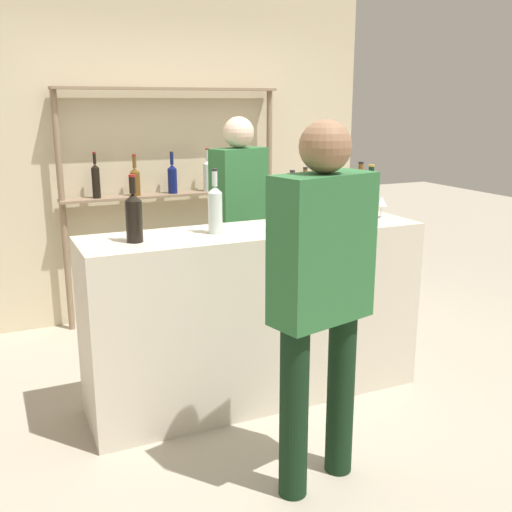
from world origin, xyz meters
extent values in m
plane|color=#B2A893|center=(0.00, 0.00, 0.00)|extent=(16.00, 16.00, 0.00)
cube|color=beige|center=(0.00, 0.00, 0.54)|extent=(2.07, 0.54, 1.08)
cube|color=beige|center=(0.00, 1.87, 1.40)|extent=(3.67, 0.12, 2.80)
cylinder|color=#897056|center=(-0.90, 1.69, 0.97)|extent=(0.05, 0.05, 1.93)
cylinder|color=#897056|center=(0.90, 1.69, 0.97)|extent=(0.05, 0.05, 1.93)
cube|color=#897056|center=(0.00, 1.69, 1.92)|extent=(1.85, 0.18, 0.02)
cube|color=#897056|center=(0.00, 1.69, 1.06)|extent=(1.85, 0.18, 0.02)
cylinder|color=black|center=(-0.63, 1.69, 1.19)|extent=(0.06, 0.06, 0.24)
cone|color=black|center=(-0.63, 1.69, 1.33)|extent=(0.06, 0.06, 0.03)
cylinder|color=black|center=(-0.63, 1.69, 1.38)|extent=(0.02, 0.02, 0.09)
cylinder|color=maroon|center=(-0.63, 1.69, 1.43)|extent=(0.03, 0.03, 0.01)
cylinder|color=brown|center=(-0.31, 1.69, 1.17)|extent=(0.08, 0.08, 0.19)
cone|color=brown|center=(-0.31, 1.69, 1.28)|extent=(0.08, 0.08, 0.04)
cylinder|color=brown|center=(-0.31, 1.69, 1.35)|extent=(0.03, 0.03, 0.10)
cylinder|color=maroon|center=(-0.31, 1.69, 1.40)|extent=(0.03, 0.03, 0.01)
cylinder|color=#0F1956|center=(0.00, 1.69, 1.17)|extent=(0.08, 0.08, 0.20)
cone|color=#0F1956|center=(0.00, 1.69, 1.29)|extent=(0.08, 0.08, 0.04)
cylinder|color=#0F1956|center=(0.00, 1.69, 1.36)|extent=(0.03, 0.03, 0.10)
cylinder|color=#232328|center=(0.00, 1.69, 1.41)|extent=(0.03, 0.03, 0.01)
cylinder|color=silver|center=(0.31, 1.69, 1.19)|extent=(0.08, 0.08, 0.23)
cone|color=silver|center=(0.31, 1.69, 1.32)|extent=(0.08, 0.08, 0.04)
cylinder|color=silver|center=(0.31, 1.69, 1.38)|extent=(0.03, 0.03, 0.09)
cylinder|color=maroon|center=(0.31, 1.69, 1.43)|extent=(0.03, 0.03, 0.01)
cylinder|color=black|center=(0.63, 1.69, 1.17)|extent=(0.08, 0.08, 0.20)
cone|color=black|center=(0.63, 1.69, 1.29)|extent=(0.08, 0.08, 0.04)
cylinder|color=black|center=(0.63, 1.69, 1.36)|extent=(0.03, 0.03, 0.09)
cylinder|color=maroon|center=(0.63, 1.69, 1.41)|extent=(0.03, 0.03, 0.01)
cylinder|color=brown|center=(0.42, 0.16, 1.19)|extent=(0.07, 0.07, 0.21)
cone|color=brown|center=(0.42, 0.16, 1.31)|extent=(0.07, 0.07, 0.03)
cylinder|color=brown|center=(0.42, 0.16, 1.37)|extent=(0.03, 0.03, 0.08)
cylinder|color=#232328|center=(0.42, 0.16, 1.41)|extent=(0.03, 0.03, 0.01)
cylinder|color=black|center=(0.69, -0.16, 1.19)|extent=(0.09, 0.09, 0.22)
cone|color=black|center=(0.69, -0.16, 1.32)|extent=(0.09, 0.09, 0.04)
cylinder|color=black|center=(0.69, -0.16, 1.39)|extent=(0.03, 0.03, 0.10)
cylinder|color=gold|center=(0.69, -0.16, 1.45)|extent=(0.04, 0.04, 0.01)
cylinder|color=silver|center=(-0.26, 0.00, 1.20)|extent=(0.08, 0.08, 0.24)
cone|color=silver|center=(-0.26, 0.00, 1.34)|extent=(0.08, 0.08, 0.04)
cylinder|color=silver|center=(-0.26, 0.00, 1.40)|extent=(0.03, 0.03, 0.09)
cylinder|color=#232328|center=(-0.26, 0.00, 1.45)|extent=(0.03, 0.03, 0.01)
cylinder|color=brown|center=(0.26, 0.05, 1.18)|extent=(0.08, 0.08, 0.20)
cone|color=brown|center=(0.26, 0.05, 1.30)|extent=(0.08, 0.08, 0.04)
cylinder|color=brown|center=(0.26, 0.05, 1.36)|extent=(0.03, 0.03, 0.09)
cylinder|color=#232328|center=(0.26, 0.05, 1.41)|extent=(0.03, 0.03, 0.01)
cylinder|color=brown|center=(0.82, 0.14, 1.20)|extent=(0.09, 0.09, 0.22)
cone|color=brown|center=(0.82, 0.14, 1.33)|extent=(0.09, 0.09, 0.04)
cylinder|color=brown|center=(0.82, 0.14, 1.39)|extent=(0.03, 0.03, 0.08)
cylinder|color=black|center=(0.82, 0.14, 1.43)|extent=(0.03, 0.03, 0.01)
cylinder|color=black|center=(-0.73, -0.03, 1.20)|extent=(0.09, 0.09, 0.22)
cone|color=black|center=(-0.73, -0.03, 1.33)|extent=(0.09, 0.09, 0.04)
cylinder|color=black|center=(-0.73, -0.03, 1.39)|extent=(0.03, 0.03, 0.09)
cylinder|color=maroon|center=(-0.73, -0.03, 1.44)|extent=(0.04, 0.04, 0.01)
cylinder|color=silver|center=(0.90, 0.00, 1.09)|extent=(0.06, 0.06, 0.00)
cylinder|color=silver|center=(0.90, 0.00, 1.13)|extent=(0.01, 0.01, 0.08)
cone|color=silver|center=(0.90, 0.00, 1.19)|extent=(0.08, 0.08, 0.06)
cylinder|color=#B2B2B7|center=(0.53, 0.02, 1.18)|extent=(0.20, 0.20, 0.19)
cylinder|color=#B2B2B7|center=(0.53, 0.02, 1.28)|extent=(0.21, 0.21, 0.01)
cylinder|color=silver|center=(0.74, 0.00, 1.17)|extent=(0.13, 0.13, 0.17)
sphere|color=tan|center=(0.77, 0.00, 1.13)|extent=(0.02, 0.02, 0.02)
sphere|color=tan|center=(0.71, -0.02, 1.10)|extent=(0.02, 0.02, 0.02)
sphere|color=tan|center=(0.78, -0.01, 1.15)|extent=(0.02, 0.02, 0.02)
sphere|color=tan|center=(0.69, -0.02, 1.10)|extent=(0.02, 0.02, 0.02)
sphere|color=tan|center=(0.74, 0.04, 1.13)|extent=(0.02, 0.02, 0.02)
sphere|color=tan|center=(0.70, 0.03, 1.15)|extent=(0.02, 0.02, 0.02)
sphere|color=tan|center=(0.70, -0.01, 1.16)|extent=(0.02, 0.02, 0.02)
sphere|color=tan|center=(0.70, 0.05, 1.13)|extent=(0.02, 0.02, 0.02)
cylinder|color=black|center=(0.05, -0.89, 0.42)|extent=(0.14, 0.14, 0.85)
cylinder|color=black|center=(-0.25, -0.96, 0.42)|extent=(0.14, 0.14, 0.85)
cube|color=#2D6B38|center=(-0.10, -0.93, 1.18)|extent=(0.52, 0.32, 0.67)
sphere|color=#936B4C|center=(-0.10, -0.93, 1.63)|extent=(0.23, 0.23, 0.23)
cylinder|color=black|center=(0.14, 0.86, 0.42)|extent=(0.12, 0.12, 0.83)
cylinder|color=black|center=(0.40, 0.95, 0.42)|extent=(0.12, 0.12, 0.83)
cube|color=#2D6B38|center=(0.27, 0.90, 1.16)|extent=(0.47, 0.32, 0.66)
sphere|color=beige|center=(0.27, 0.90, 1.60)|extent=(0.23, 0.23, 0.23)
camera|label=1|loc=(-1.44, -3.16, 1.82)|focal=42.00mm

